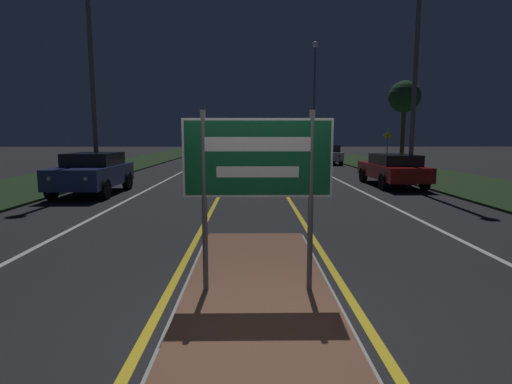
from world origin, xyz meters
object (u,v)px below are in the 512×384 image
object	(u,v)px
car_receding_0	(392,169)
car_approaching_0	(93,172)
streetlight_right_near	(417,33)
streetlight_left_near	(90,37)
highway_sign	(258,166)
streetlight_right_far	(315,84)
car_receding_2	(279,149)
warning_sign	(387,145)
car_receding_1	(327,154)

from	to	relation	value
car_receding_0	car_approaching_0	bearing A→B (deg)	-169.19
streetlight_right_near	streetlight_left_near	bearing A→B (deg)	179.92
highway_sign	car_receding_0	distance (m)	13.30
streetlight_left_near	car_receding_0	bearing A→B (deg)	5.63
streetlight_right_near	car_approaching_0	size ratio (longest dim) A/B	2.45
highway_sign	streetlight_right_far	bearing A→B (deg)	79.92
streetlight_left_near	car_receding_2	world-z (taller)	streetlight_left_near
streetlight_right_near	warning_sign	bearing A→B (deg)	75.14
streetlight_left_near	streetlight_right_far	world-z (taller)	streetlight_right_far
car_receding_1	car_receding_0	bearing A→B (deg)	-89.40
streetlight_right_near	streetlight_right_far	distance (m)	23.75
car_receding_0	car_approaching_0	xyz separation A→B (m)	(-11.84, -2.26, 0.07)
car_receding_0	warning_sign	bearing A→B (deg)	72.30
highway_sign	streetlight_right_near	size ratio (longest dim) A/B	0.23
streetlight_left_near	car_receding_0	xyz separation A→B (m)	(12.07, 1.19, -5.05)
streetlight_right_near	car_receding_0	xyz separation A→B (m)	(-0.27, 1.21, -5.23)
car_approaching_0	car_receding_1	bearing A→B (deg)	54.21
car_receding_2	car_approaching_0	world-z (taller)	car_receding_2
car_receding_1	car_receding_2	bearing A→B (deg)	107.81
streetlight_right_far	warning_sign	world-z (taller)	streetlight_right_far
car_approaching_0	streetlight_right_far	bearing A→B (deg)	64.19
streetlight_right_far	car_approaching_0	bearing A→B (deg)	-115.81
car_receding_1	car_receding_2	world-z (taller)	car_receding_2
streetlight_left_near	streetlight_right_near	bearing A→B (deg)	-0.08
streetlight_left_near	warning_sign	distance (m)	20.27
car_receding_0	car_receding_1	xyz separation A→B (m)	(-0.15, 13.95, 0.03)
highway_sign	streetlight_right_near	world-z (taller)	streetlight_right_near
streetlight_right_far	warning_sign	distance (m)	13.22
streetlight_right_near	car_approaching_0	xyz separation A→B (m)	(-12.11, -1.05, -5.17)
car_receding_0	car_receding_1	world-z (taller)	car_receding_1
streetlight_left_near	streetlight_right_far	size ratio (longest dim) A/B	0.83
car_receding_0	car_approaching_0	distance (m)	12.05
car_receding_2	streetlight_right_near	bearing A→B (deg)	-82.03
streetlight_right_far	car_receding_0	xyz separation A→B (m)	(-0.14, -22.51, -6.41)
car_receding_1	car_receding_2	distance (m)	9.88
streetlight_left_near	warning_sign	world-z (taller)	streetlight_left_near
car_receding_1	highway_sign	bearing A→B (deg)	-102.72
streetlight_right_far	car_receding_1	world-z (taller)	streetlight_right_far
highway_sign	car_receding_1	bearing A→B (deg)	77.28
streetlight_left_near	warning_sign	size ratio (longest dim) A/B	3.84
streetlight_left_near	highway_sign	bearing A→B (deg)	-60.19
highway_sign	car_receding_0	xyz separation A→B (m)	(5.97, 11.85, -0.99)
car_receding_0	car_receding_1	bearing A→B (deg)	90.60
highway_sign	car_receding_1	xyz separation A→B (m)	(5.82, 25.80, -0.96)
car_receding_0	warning_sign	xyz separation A→B (m)	(3.52, 11.03, 0.78)
highway_sign	streetlight_right_near	distance (m)	13.05
streetlight_left_near	car_receding_2	bearing A→B (deg)	70.06
car_receding_2	warning_sign	xyz separation A→B (m)	(6.69, -12.33, 0.69)
streetlight_right_near	car_receding_0	distance (m)	5.38
car_approaching_0	warning_sign	xyz separation A→B (m)	(15.36, 13.29, 0.71)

